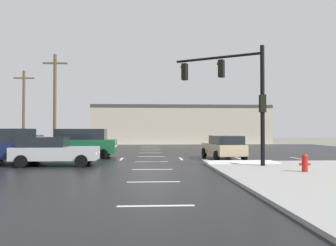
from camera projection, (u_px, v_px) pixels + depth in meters
name	position (u px, v px, depth m)	size (l,w,h in m)	color
ground_plane	(151.00, 159.00, 22.64)	(120.00, 120.00, 0.00)	slate
road_asphalt	(151.00, 159.00, 22.64)	(44.00, 44.00, 0.02)	black
snow_strip_curbside	(241.00, 162.00, 18.94)	(4.00, 1.60, 0.06)	white
lane_markings	(171.00, 161.00, 21.34)	(36.15, 36.15, 0.01)	silver
traffic_signal_mast	(237.00, 87.00, 18.03)	(4.39, 2.76, 6.22)	black
fire_hydrant	(305.00, 163.00, 14.81)	(0.48, 0.26, 0.79)	red
strip_building_background	(180.00, 125.00, 50.31)	(25.30, 8.00, 5.49)	#BCB29E
sedan_grey	(24.00, 146.00, 23.59)	(2.13, 4.58, 1.58)	slate
suv_green	(82.00, 143.00, 23.65)	(4.86, 2.21, 2.03)	#195933
sedan_tan	(224.00, 147.00, 22.41)	(2.34, 4.65, 1.58)	tan
suv_navy	(1.00, 145.00, 19.30)	(4.91, 2.34, 2.03)	#141E47
sedan_silver	(53.00, 151.00, 18.36)	(4.55, 2.05, 1.58)	#B7BABF
utility_pole_far	(55.00, 101.00, 30.44)	(2.20, 0.28, 8.82)	brown
utility_pole_distant	(24.00, 107.00, 36.41)	(2.20, 0.28, 8.39)	brown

